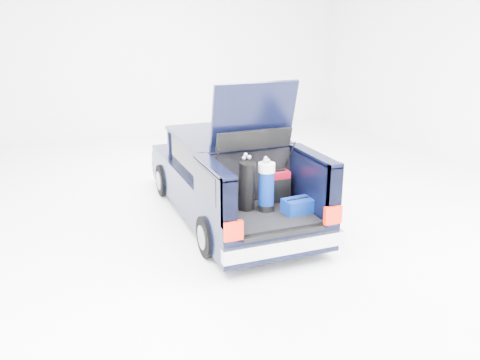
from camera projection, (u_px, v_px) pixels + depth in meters
name	position (u px, v px, depth m)	size (l,w,h in m)	color
ground	(230.00, 216.00, 8.92)	(14.00, 14.00, 0.00)	white
car	(227.00, 178.00, 8.80)	(1.87, 4.65, 2.47)	black
red_suitcase	(279.00, 186.00, 7.84)	(0.32, 0.20, 0.51)	maroon
black_golf_bag	(247.00, 185.00, 7.42)	(0.31, 0.40, 0.87)	black
blue_golf_bag	(266.00, 186.00, 7.43)	(0.29, 0.29, 0.83)	black
blue_duffel	(298.00, 206.00, 7.43)	(0.46, 0.32, 0.23)	navy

